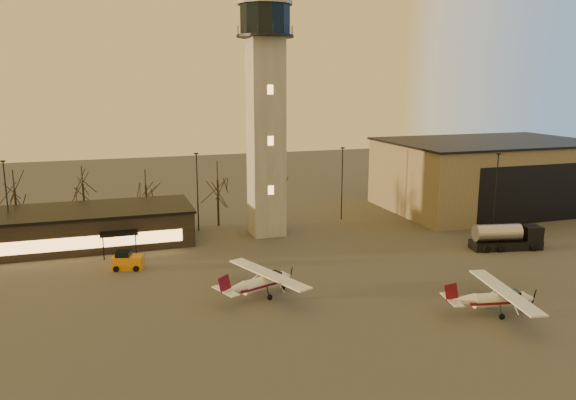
{
  "coord_description": "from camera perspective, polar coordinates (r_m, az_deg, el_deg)",
  "views": [
    {
      "loc": [
        -18.79,
        -36.22,
        18.91
      ],
      "look_at": [
        -2.71,
        13.0,
        7.96
      ],
      "focal_mm": 35.0,
      "sensor_mm": 36.0,
      "label": 1
    }
  ],
  "objects": [
    {
      "name": "terminal",
      "position": [
        70.3,
        -20.18,
        -2.6
      ],
      "size": [
        25.4,
        12.2,
        4.3
      ],
      "color": "black",
      "rests_on": "ground"
    },
    {
      "name": "cessna_rear",
      "position": [
        51.13,
        -2.33,
        -8.58
      ],
      "size": [
        8.48,
        10.3,
        2.91
      ],
      "rotation": [
        0.0,
        0.0,
        0.37
      ],
      "color": "silver",
      "rests_on": "ground"
    },
    {
      "name": "fuel_truck",
      "position": [
        69.29,
        21.25,
        -3.72
      ],
      "size": [
        8.32,
        3.9,
        2.98
      ],
      "rotation": [
        0.0,
        0.0,
        -0.2
      ],
      "color": "black",
      "rests_on": "ground"
    },
    {
      "name": "cessna_front",
      "position": [
        50.46,
        20.74,
        -9.68
      ],
      "size": [
        8.35,
        10.5,
        2.89
      ],
      "rotation": [
        0.0,
        0.0,
        -0.19
      ],
      "color": "silver",
      "rests_on": "ground"
    },
    {
      "name": "tree_row",
      "position": [
        76.65,
        -14.03,
        1.84
      ],
      "size": [
        37.2,
        9.2,
        8.8
      ],
      "color": "black",
      "rests_on": "ground"
    },
    {
      "name": "control_tower",
      "position": [
        68.88,
        -2.28,
        9.78
      ],
      "size": [
        6.8,
        6.8,
        32.6
      ],
      "color": "gray",
      "rests_on": "ground"
    },
    {
      "name": "service_cart",
      "position": [
        60.27,
        -16.01,
        -6.1
      ],
      "size": [
        3.33,
        2.57,
        1.9
      ],
      "rotation": [
        0.0,
        0.0,
        -0.28
      ],
      "color": "orange",
      "rests_on": "ground"
    },
    {
      "name": "light_poles",
      "position": [
        71.22,
        -2.04,
        1.0
      ],
      "size": [
        58.5,
        12.25,
        10.14
      ],
      "color": "black",
      "rests_on": "ground"
    },
    {
      "name": "hangar",
      "position": [
        90.1,
        19.66,
        2.46
      ],
      "size": [
        30.6,
        20.6,
        10.3
      ],
      "color": "#847557",
      "rests_on": "ground"
    },
    {
      "name": "ground",
      "position": [
        44.97,
        8.68,
        -13.07
      ],
      "size": [
        220.0,
        220.0,
        0.0
      ],
      "primitive_type": "plane",
      "color": "#3F3C3A",
      "rests_on": "ground"
    }
  ]
}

